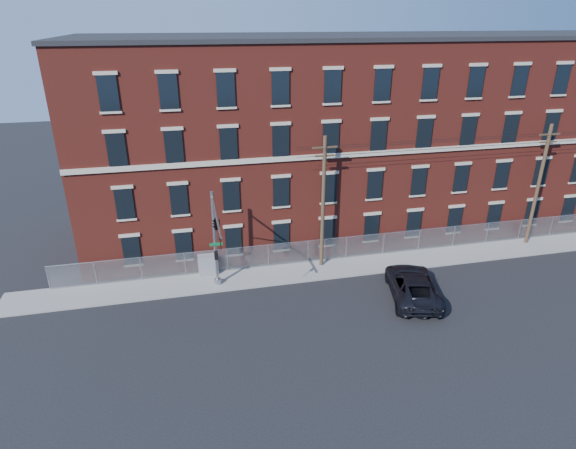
{
  "coord_description": "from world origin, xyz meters",
  "views": [
    {
      "loc": [
        -7.56,
        -25.16,
        17.57
      ],
      "look_at": [
        -0.98,
        4.0,
        4.47
      ],
      "focal_mm": 29.57,
      "sensor_mm": 36.0,
      "label": 1
    }
  ],
  "objects_px": {
    "utility_pole_near": "(323,201)",
    "utility_cabinet": "(207,265)",
    "traffic_signal_mast": "(216,229)",
    "pickup_truck": "(413,285)"
  },
  "relations": [
    {
      "from": "traffic_signal_mast",
      "to": "utility_pole_near",
      "type": "relative_size",
      "value": 0.7
    },
    {
      "from": "pickup_truck",
      "to": "utility_cabinet",
      "type": "xyz_separation_m",
      "value": [
        -13.43,
        5.94,
        0.01
      ]
    },
    {
      "from": "pickup_truck",
      "to": "utility_cabinet",
      "type": "distance_m",
      "value": 14.69
    },
    {
      "from": "utility_pole_near",
      "to": "pickup_truck",
      "type": "bearing_deg",
      "value": -48.98
    },
    {
      "from": "pickup_truck",
      "to": "utility_cabinet",
      "type": "relative_size",
      "value": 4.09
    },
    {
      "from": "traffic_signal_mast",
      "to": "utility_cabinet",
      "type": "bearing_deg",
      "value": 99.21
    },
    {
      "from": "utility_pole_near",
      "to": "utility_cabinet",
      "type": "height_order",
      "value": "utility_pole_near"
    },
    {
      "from": "traffic_signal_mast",
      "to": "utility_pole_near",
      "type": "xyz_separation_m",
      "value": [
        8.0,
        3.42,
        -0.05
      ]
    },
    {
      "from": "traffic_signal_mast",
      "to": "utility_pole_near",
      "type": "bearing_deg",
      "value": 23.14
    },
    {
      "from": "utility_pole_near",
      "to": "utility_cabinet",
      "type": "distance_m",
      "value": 9.7
    }
  ]
}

